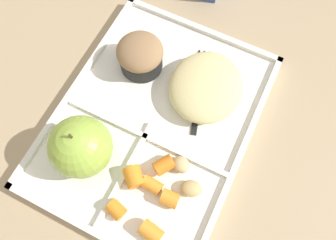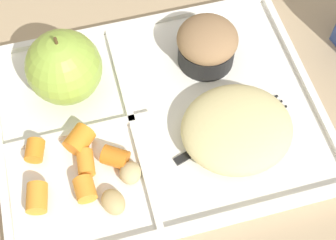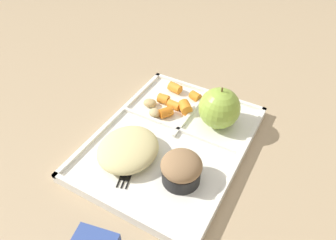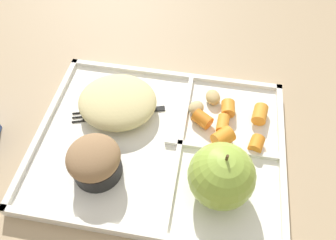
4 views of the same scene
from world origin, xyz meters
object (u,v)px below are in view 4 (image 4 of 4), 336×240
object	(u,v)px
lunch_tray	(160,144)
green_apple	(221,176)
plastic_fork	(113,114)
bran_muffin	(95,161)

from	to	relation	value
lunch_tray	green_apple	xyz separation A→B (m)	(-0.10, 0.07, 0.05)
plastic_fork	green_apple	bearing A→B (deg)	149.91
bran_muffin	plastic_fork	bearing A→B (deg)	-86.26
lunch_tray	bran_muffin	distance (m)	0.11
green_apple	bran_muffin	distance (m)	0.18
lunch_tray	bran_muffin	world-z (taller)	bran_muffin
lunch_tray	green_apple	size ratio (longest dim) A/B	3.93
bran_muffin	plastic_fork	size ratio (longest dim) A/B	0.50
bran_muffin	lunch_tray	bearing A→B (deg)	-140.78
green_apple	bran_muffin	bearing A→B (deg)	-0.00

